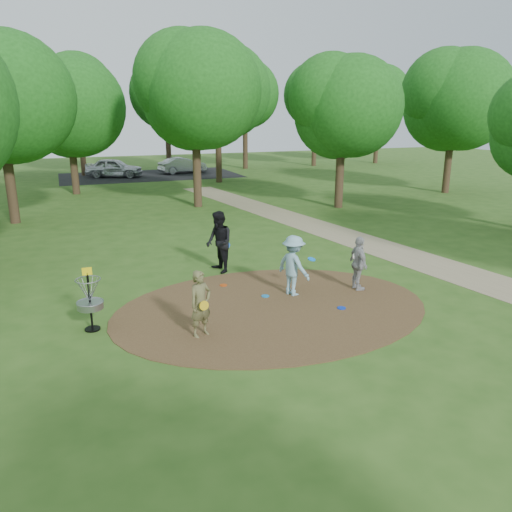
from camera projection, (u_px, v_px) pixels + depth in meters
name	position (u px, v px, depth m)	size (l,w,h in m)	color
ground	(273.00, 308.00, 13.08)	(100.00, 100.00, 0.00)	#2D5119
dirt_clearing	(273.00, 308.00, 13.08)	(8.40, 8.40, 0.02)	#47301C
footpath	(423.00, 261.00, 17.15)	(2.00, 40.00, 0.01)	#8C7A5B
parking_lot	(150.00, 175.00, 40.63)	(14.00, 8.00, 0.01)	black
player_observer_with_disc	(201.00, 304.00, 11.25)	(0.67, 0.57, 1.56)	brown
player_throwing_with_disc	(293.00, 266.00, 13.80)	(1.18, 1.26, 1.71)	#7EABBC
player_walking_with_disc	(219.00, 242.00, 15.79)	(0.84, 1.03, 1.97)	black
player_waiting_with_disc	(359.00, 264.00, 14.22)	(0.48, 0.96, 1.58)	#9D9C9F
disc_ground_cyan	(265.00, 296.00, 13.85)	(0.22, 0.22, 0.02)	#1773B9
disc_ground_blue	(341.00, 308.00, 13.01)	(0.22, 0.22, 0.02)	#0B2DC0
disc_ground_red	(223.00, 285.00, 14.73)	(0.22, 0.22, 0.02)	#BC4312
car_left	(114.00, 168.00, 39.25)	(1.75, 4.36, 1.48)	#B7B9BF
car_right	(183.00, 165.00, 41.91)	(1.38, 3.97, 1.31)	#A4A7AC
disc_golf_basket	(89.00, 295.00, 11.54)	(0.63, 0.63, 1.54)	black
tree_ring	(222.00, 103.00, 21.62)	(37.66, 45.62, 9.46)	#332316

